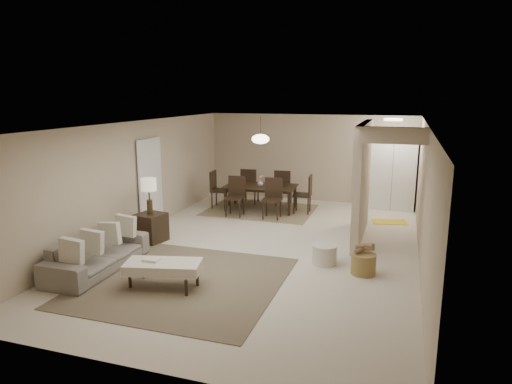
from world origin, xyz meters
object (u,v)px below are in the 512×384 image
(sofa, at_px, (97,253))
(ottoman_bench, at_px, (163,267))
(side_table, at_px, (151,228))
(pantry_cabinet, at_px, (393,171))
(dining_table, at_px, (260,198))
(round_pouf, at_px, (324,255))
(wicker_basket, at_px, (363,264))

(sofa, xyz_separation_m, ottoman_bench, (1.48, -0.30, 0.04))
(side_table, bearing_deg, sofa, -91.67)
(pantry_cabinet, distance_m, ottoman_bench, 7.38)
(pantry_cabinet, height_order, ottoman_bench, pantry_cabinet)
(dining_table, bearing_deg, round_pouf, -59.39)
(round_pouf, distance_m, wicker_basket, 0.77)
(pantry_cabinet, relative_size, round_pouf, 4.53)
(side_table, bearing_deg, round_pouf, -2.70)
(side_table, height_order, dining_table, dining_table)
(pantry_cabinet, height_order, sofa, pantry_cabinet)
(pantry_cabinet, height_order, dining_table, pantry_cabinet)
(pantry_cabinet, relative_size, wicker_basket, 4.90)
(side_table, bearing_deg, pantry_cabinet, 43.67)
(pantry_cabinet, bearing_deg, sofa, -127.51)
(dining_table, bearing_deg, sofa, -110.01)
(ottoman_bench, xyz_separation_m, side_table, (-1.43, 2.02, -0.04))
(pantry_cabinet, xyz_separation_m, round_pouf, (-1.02, -4.71, -0.87))
(side_table, distance_m, wicker_basket, 4.48)
(wicker_basket, bearing_deg, pantry_cabinet, 86.64)
(wicker_basket, bearing_deg, round_pouf, 159.63)
(pantry_cabinet, relative_size, side_table, 3.48)
(sofa, xyz_separation_m, wicker_basket, (4.51, 1.27, -0.13))
(pantry_cabinet, bearing_deg, round_pouf, -102.19)
(sofa, xyz_separation_m, round_pouf, (3.78, 1.54, -0.13))
(pantry_cabinet, xyz_separation_m, dining_table, (-3.33, -1.30, -0.72))
(sofa, distance_m, ottoman_bench, 1.51)
(sofa, relative_size, side_table, 3.53)
(pantry_cabinet, bearing_deg, dining_table, -158.77)
(pantry_cabinet, relative_size, dining_table, 1.11)
(side_table, relative_size, dining_table, 0.32)
(side_table, height_order, wicker_basket, side_table)
(pantry_cabinet, relative_size, ottoman_bench, 1.61)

